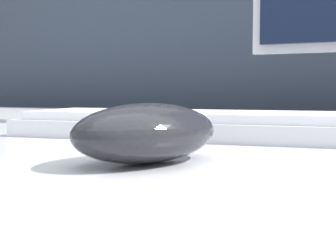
# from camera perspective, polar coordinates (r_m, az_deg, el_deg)

# --- Properties ---
(computer_mouse_near) EXTENTS (0.09, 0.12, 0.04)m
(computer_mouse_near) POSITION_cam_1_polar(r_m,az_deg,el_deg) (0.29, -2.56, -0.81)
(computer_mouse_near) COLOR #232328
(computer_mouse_near) RESTS_ON desk
(keyboard) EXTENTS (0.43, 0.15, 0.02)m
(keyboard) POSITION_cam_1_polar(r_m,az_deg,el_deg) (0.43, 8.22, 0.05)
(keyboard) COLOR silver
(keyboard) RESTS_ON desk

